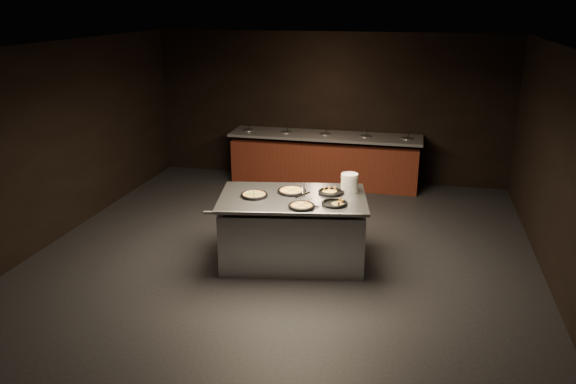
% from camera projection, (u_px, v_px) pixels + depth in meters
% --- Properties ---
extents(room, '(7.02, 8.02, 2.92)m').
position_uv_depth(room, '(281.00, 161.00, 7.38)').
color(room, black).
rests_on(room, ground).
extents(salad_bar, '(3.70, 0.83, 1.18)m').
position_uv_depth(salad_bar, '(324.00, 163.00, 10.99)').
color(salad_bar, '#602416').
rests_on(salad_bar, ground).
extents(serving_counter, '(2.16, 1.60, 0.95)m').
position_uv_depth(serving_counter, '(293.00, 231.00, 7.72)').
color(serving_counter, '#BBBEC3').
rests_on(serving_counter, ground).
extents(plate_stack, '(0.24, 0.24, 0.25)m').
position_uv_depth(plate_stack, '(349.00, 183.00, 7.73)').
color(plate_stack, silver).
rests_on(plate_stack, serving_counter).
extents(pan_veggie_whole, '(0.37, 0.37, 0.04)m').
position_uv_depth(pan_veggie_whole, '(254.00, 195.00, 7.57)').
color(pan_veggie_whole, black).
rests_on(pan_veggie_whole, serving_counter).
extents(pan_cheese_whole, '(0.40, 0.40, 0.04)m').
position_uv_depth(pan_cheese_whole, '(292.00, 191.00, 7.73)').
color(pan_cheese_whole, black).
rests_on(pan_cheese_whole, serving_counter).
extents(pan_cheese_slices_a, '(0.35, 0.35, 0.04)m').
position_uv_depth(pan_cheese_slices_a, '(331.00, 192.00, 7.69)').
color(pan_cheese_slices_a, black).
rests_on(pan_cheese_slices_a, serving_counter).
extents(pan_cheese_slices_b, '(0.35, 0.35, 0.04)m').
position_uv_depth(pan_cheese_slices_b, '(302.00, 206.00, 7.16)').
color(pan_cheese_slices_b, black).
rests_on(pan_cheese_slices_b, serving_counter).
extents(pan_veggie_slices, '(0.34, 0.34, 0.04)m').
position_uv_depth(pan_veggie_slices, '(335.00, 203.00, 7.26)').
color(pan_veggie_slices, black).
rests_on(pan_veggie_slices, serving_counter).
extents(server_left, '(0.18, 0.35, 0.18)m').
position_uv_depth(server_left, '(303.00, 190.00, 7.55)').
color(server_left, '#BBBEC3').
rests_on(server_left, serving_counter).
extents(server_right, '(0.35, 0.17, 0.17)m').
position_uv_depth(server_right, '(306.00, 198.00, 7.27)').
color(server_right, '#BBBEC3').
rests_on(server_right, serving_counter).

